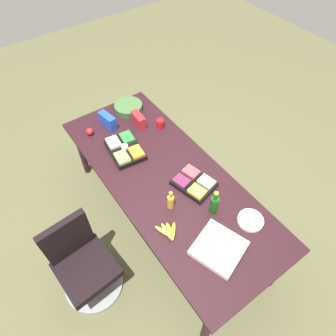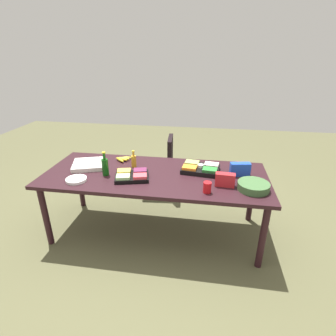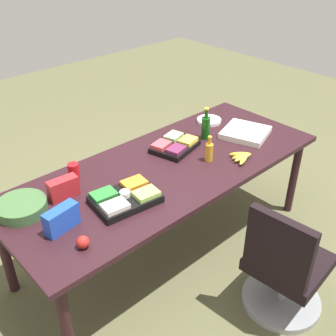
{
  "view_description": "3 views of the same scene",
  "coord_description": "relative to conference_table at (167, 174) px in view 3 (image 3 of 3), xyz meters",
  "views": [
    {
      "loc": [
        -1.46,
        1.01,
        3.07
      ],
      "look_at": [
        0.06,
        -0.06,
        0.83
      ],
      "focal_mm": 32.56,
      "sensor_mm": 36.0,
      "label": 1
    },
    {
      "loc": [
        0.57,
        -2.66,
        2.07
      ],
      "look_at": [
        0.14,
        0.1,
        0.83
      ],
      "focal_mm": 28.07,
      "sensor_mm": 36.0,
      "label": 2
    },
    {
      "loc": [
        1.75,
        1.9,
        2.38
      ],
      "look_at": [
        0.06,
        0.07,
        0.83
      ],
      "focal_mm": 43.0,
      "sensor_mm": 36.0,
      "label": 3
    }
  ],
  "objects": [
    {
      "name": "banana_bunch",
      "position": [
        -0.49,
        0.32,
        0.09
      ],
      "size": [
        0.21,
        0.18,
        0.04
      ],
      "color": "yellow",
      "rests_on": "conference_table"
    },
    {
      "name": "ground_plane",
      "position": [
        0.0,
        0.0,
        -0.72
      ],
      "size": [
        10.0,
        10.0,
        0.0
      ],
      "primitive_type": "plane",
      "color": "brown"
    },
    {
      "name": "veggie_tray",
      "position": [
        0.51,
        0.15,
        0.11
      ],
      "size": [
        0.45,
        0.35,
        0.09
      ],
      "color": "black",
      "rests_on": "conference_table"
    },
    {
      "name": "salad_bowl",
      "position": [
        1.06,
        -0.21,
        0.11
      ],
      "size": [
        0.36,
        0.36,
        0.08
      ],
      "primitive_type": "cylinder",
      "rotation": [
        0.0,
        0.0,
        0.13
      ],
      "color": "#3E6436",
      "rests_on": "conference_table"
    },
    {
      "name": "red_solo_cup",
      "position": [
        0.6,
        -0.34,
        0.12
      ],
      "size": [
        0.1,
        0.1,
        0.11
      ],
      "primitive_type": "cylinder",
      "rotation": [
        0.0,
        0.0,
        0.22
      ],
      "color": "red",
      "rests_on": "conference_table"
    },
    {
      "name": "dressing_bottle",
      "position": [
        -0.29,
        0.15,
        0.15
      ],
      "size": [
        0.07,
        0.07,
        0.21
      ],
      "color": "gold",
      "rests_on": "conference_table"
    },
    {
      "name": "chip_bag_red",
      "position": [
        0.77,
        -0.18,
        0.14
      ],
      "size": [
        0.21,
        0.09,
        0.14
      ],
      "primitive_type": "cube",
      "rotation": [
        0.0,
        0.0,
        -0.07
      ],
      "color": "red",
      "rests_on": "conference_table"
    },
    {
      "name": "wine_bottle",
      "position": [
        -0.54,
        -0.11,
        0.17
      ],
      "size": [
        0.08,
        0.08,
        0.28
      ],
      "color": "#114C12",
      "rests_on": "conference_table"
    },
    {
      "name": "office_chair",
      "position": [
        -0.14,
        1.01,
        -0.38
      ],
      "size": [
        0.56,
        0.56,
        0.91
      ],
      "color": "gray",
      "rests_on": "ground"
    },
    {
      "name": "apple_red",
      "position": [
        0.95,
        0.33,
        0.11
      ],
      "size": [
        0.08,
        0.08,
        0.08
      ],
      "primitive_type": "sphere",
      "rotation": [
        0.0,
        0.0,
        -0.02
      ],
      "color": "#AE211E",
      "rests_on": "conference_table"
    },
    {
      "name": "pizza_box",
      "position": [
        -0.84,
        0.08,
        0.09
      ],
      "size": [
        0.46,
        0.46,
        0.05
      ],
      "primitive_type": "cube",
      "rotation": [
        0.0,
        0.0,
        0.33
      ],
      "color": "silver",
      "rests_on": "conference_table"
    },
    {
      "name": "paper_plate_stack",
      "position": [
        -0.8,
        -0.31,
        0.08
      ],
      "size": [
        0.27,
        0.27,
        0.03
      ],
      "primitive_type": "cylinder",
      "rotation": [
        0.0,
        0.0,
        0.27
      ],
      "color": "white",
      "rests_on": "conference_table"
    },
    {
      "name": "chip_bag_blue",
      "position": [
        0.95,
        0.11,
        0.14
      ],
      "size": [
        0.23,
        0.12,
        0.15
      ],
      "primitive_type": "cube",
      "rotation": [
        0.0,
        0.0,
        0.17
      ],
      "color": "blue",
      "rests_on": "conference_table"
    },
    {
      "name": "fruit_platter",
      "position": [
        -0.22,
        -0.16,
        0.1
      ],
      "size": [
        0.42,
        0.36,
        0.07
      ],
      "color": "black",
      "rests_on": "conference_table"
    },
    {
      "name": "conference_table",
      "position": [
        0.0,
        0.0,
        0.0
      ],
      "size": [
        2.54,
        1.03,
        0.79
      ],
      "color": "black",
      "rests_on": "ground"
    }
  ]
}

